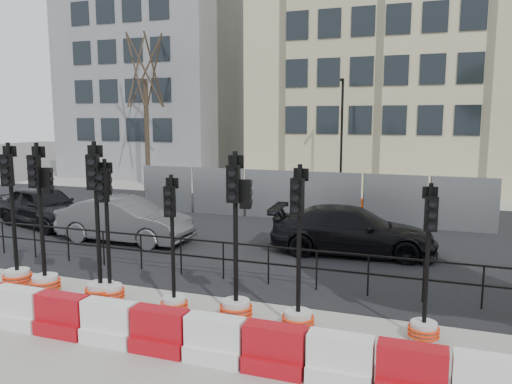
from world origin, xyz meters
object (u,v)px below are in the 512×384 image
at_px(traffic_signal_a, 16,258).
at_px(car_c, 352,231).
at_px(car_a, 44,207).
at_px(traffic_signal_h, 425,309).
at_px(traffic_signal_d, 100,265).

relative_size(traffic_signal_a, car_c, 0.69).
distance_m(traffic_signal_a, car_a, 7.18).
height_order(traffic_signal_a, car_a, traffic_signal_a).
bearing_deg(traffic_signal_a, car_c, 19.19).
xyz_separation_m(traffic_signal_a, car_c, (7.20, 5.75, -0.01)).
distance_m(traffic_signal_h, car_a, 14.79).
bearing_deg(car_a, traffic_signal_a, -124.84).
height_order(traffic_signal_h, car_c, traffic_signal_h).
bearing_deg(traffic_signal_h, car_a, 145.34).
height_order(traffic_signal_d, traffic_signal_h, traffic_signal_d).
relative_size(traffic_signal_d, car_a, 0.74).
height_order(traffic_signal_a, traffic_signal_h, traffic_signal_a).
bearing_deg(car_c, car_a, 85.48).
height_order(car_a, car_c, car_a).
bearing_deg(traffic_signal_a, car_a, 107.92).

